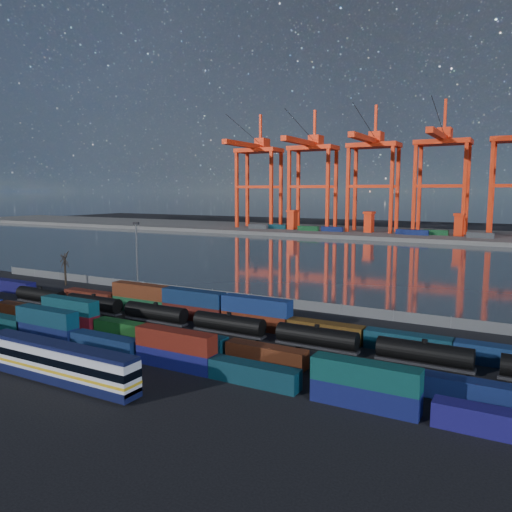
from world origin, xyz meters
The scene contains 13 objects.
ground centered at (0.00, 0.00, 0.00)m, with size 700.00×700.00×0.00m, color black.
harbor_water centered at (0.00, 105.00, 0.01)m, with size 700.00×700.00×0.00m, color #2E3A42.
far_quay centered at (0.00, 210.00, 1.00)m, with size 700.00×70.00×2.00m, color #514F4C.
container_row_south centered at (3.40, -10.85, 2.12)m, with size 139.46×2.45×5.21m.
container_row_mid centered at (0.08, -3.59, 1.69)m, with size 141.85×2.42×5.16m.
container_row_north centered at (10.94, 11.24, 2.03)m, with size 141.68×2.61×5.57m.
tanker_string centered at (16.43, 5.18, 2.00)m, with size 121.48×2.79×3.99m.
waterfront_fence centered at (0.00, 28.00, 1.00)m, with size 160.12×0.12×2.20m.
bare_tree centered at (-51.61, 23.18, 4.48)m, with size 2.37×2.42×8.89m.
yard_light_mast centered at (-30.00, 26.00, 9.30)m, with size 1.60×0.40×16.60m.
gantry_cranes centered at (-7.50, 203.16, 42.56)m, with size 201.71×51.28×69.44m.
quay_containers centered at (-11.00, 195.46, 3.30)m, with size 172.58×10.99×2.60m.
straddle_carriers centered at (-2.50, 200.00, 7.82)m, with size 140.00×7.00×11.10m.
Camera 1 is at (51.29, -62.55, 23.72)m, focal length 35.00 mm.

